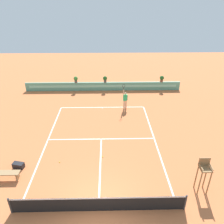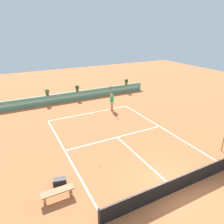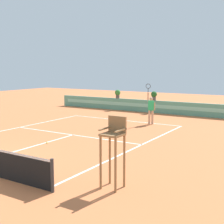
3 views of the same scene
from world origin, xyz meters
The scene contains 12 objects.
ground_plane centered at (0.00, 6.00, 0.00)m, with size 60.00×60.00×0.00m, color #C66B3D.
court_lines centered at (0.00, 6.72, 0.00)m, with size 8.32×11.94×0.01m.
net centered at (0.00, 0.00, 0.51)m, with size 8.92×0.10×1.00m.
back_wall_barrier centered at (0.00, 16.39, 0.50)m, with size 18.00×0.21×1.00m.
bench_courtside centered at (-5.57, 2.35, 0.38)m, with size 1.60×0.44×0.51m.
gear_bag centered at (-5.24, 3.33, 0.18)m, with size 0.70×0.36×0.36m, color black.
tennis_player centered at (2.20, 11.55, 1.05)m, with size 0.59×0.34×2.58m.
tennis_ball_near_baseline centered at (0.15, 4.25, 0.03)m, with size 0.07×0.07×0.07m, color #CCE033.
tennis_ball_mid_court centered at (-2.72, 3.76, 0.03)m, with size 0.07×0.07×0.07m, color #CCE033.
potted_plant_far_right centered at (6.81, 16.39, 1.41)m, with size 0.48×0.48×0.72m.
potted_plant_centre centered at (0.25, 16.39, 1.41)m, with size 0.48×0.48×0.72m.
potted_plant_left centered at (-3.13, 16.39, 1.41)m, with size 0.48×0.48×0.72m.
Camera 2 is at (-6.86, -5.89, 7.90)m, focal length 33.35 mm.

